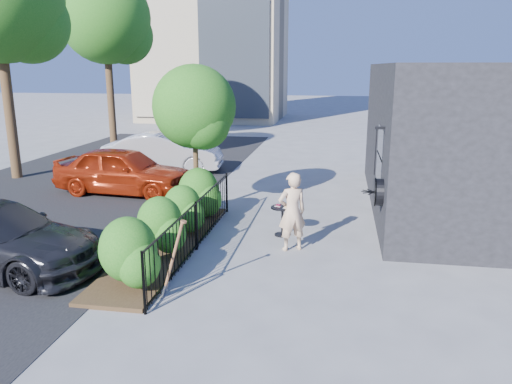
% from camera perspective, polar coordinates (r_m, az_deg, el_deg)
% --- Properties ---
extents(ground, '(120.00, 120.00, 0.00)m').
position_cam_1_polar(ground, '(10.85, 0.92, -7.07)').
color(ground, gray).
rests_on(ground, ground).
extents(shop_building, '(6.22, 9.00, 4.00)m').
position_cam_1_polar(shop_building, '(15.15, 24.87, 5.55)').
color(shop_building, black).
rests_on(shop_building, ground).
extents(fence, '(0.05, 6.05, 1.10)m').
position_cam_1_polar(fence, '(10.97, -6.85, -3.81)').
color(fence, black).
rests_on(fence, ground).
extents(planting_bed, '(1.30, 6.00, 0.08)m').
position_cam_1_polar(planting_bed, '(11.36, -10.19, -6.09)').
color(planting_bed, '#382616').
rests_on(planting_bed, ground).
extents(shrubs, '(1.10, 5.60, 1.24)m').
position_cam_1_polar(shrubs, '(11.20, -9.68, -2.79)').
color(shrubs, '#1A6216').
rests_on(shrubs, ground).
extents(patio_tree, '(2.20, 2.20, 3.94)m').
position_cam_1_polar(patio_tree, '(13.35, -6.85, 9.06)').
color(patio_tree, '#3F2B19').
rests_on(patio_tree, ground).
extents(street, '(9.00, 30.00, 0.01)m').
position_cam_1_polar(street, '(16.03, -22.87, -1.14)').
color(street, black).
rests_on(street, ground).
extents(street_tree_far, '(4.40, 4.40, 8.28)m').
position_cam_1_polar(street_tree_far, '(26.63, -16.72, 17.90)').
color(street_tree_far, '#3F2B19').
rests_on(street_tree_far, ground).
extents(cafe_table, '(0.56, 0.56, 0.75)m').
position_cam_1_polar(cafe_table, '(11.86, 3.04, -2.72)').
color(cafe_table, black).
rests_on(cafe_table, ground).
extents(woman, '(0.76, 0.66, 1.74)m').
position_cam_1_polar(woman, '(10.84, 4.15, -2.26)').
color(woman, '#DEB68F').
rests_on(woman, ground).
extents(shovel, '(0.49, 0.19, 1.45)m').
position_cam_1_polar(shovel, '(8.81, -9.59, -7.98)').
color(shovel, brown).
rests_on(shovel, ground).
extents(car_red, '(4.51, 2.18, 1.48)m').
position_cam_1_polar(car_red, '(16.24, -14.91, 2.38)').
color(car_red, '#99240C').
rests_on(car_red, ground).
extents(car_silver, '(4.56, 2.01, 1.46)m').
position_cam_1_polar(car_silver, '(19.49, -10.49, 4.49)').
color(car_silver, '#B9B9BE').
rests_on(car_silver, ground).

